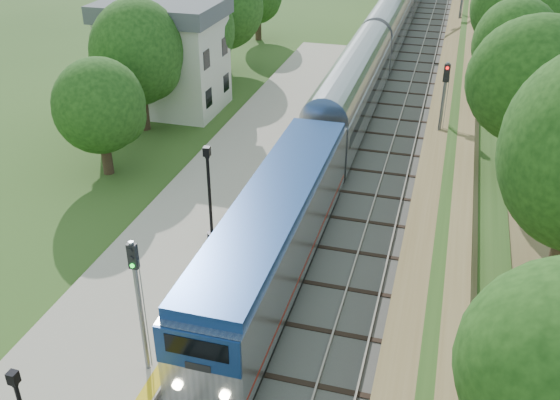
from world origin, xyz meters
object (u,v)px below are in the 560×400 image
(station_building, at_px, (165,55))
(lamppost_far, at_px, (210,199))
(train, at_px, (400,8))
(signal_platform, at_px, (138,294))
(signal_farside, at_px, (443,104))

(station_building, height_order, lamppost_far, station_building)
(station_building, relative_size, train, 0.07)
(station_building, bearing_deg, train, 64.90)
(train, bearing_deg, signal_platform, -92.97)
(station_building, distance_m, signal_platform, 28.31)
(station_building, xyz_separation_m, train, (14.00, 29.88, -1.88))
(train, xyz_separation_m, lamppost_far, (-3.86, -46.96, 0.37))
(signal_platform, xyz_separation_m, signal_farside, (9.10, 21.11, 0.31))
(station_building, distance_m, lamppost_far, 19.92)
(train, relative_size, signal_platform, 21.23)
(station_building, height_order, signal_farside, station_building)
(signal_farside, bearing_deg, lamppost_far, -129.65)
(lamppost_far, xyz_separation_m, signal_platform, (0.96, -8.97, 1.19))
(station_building, relative_size, lamppost_far, 1.74)
(train, distance_m, signal_platform, 56.03)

